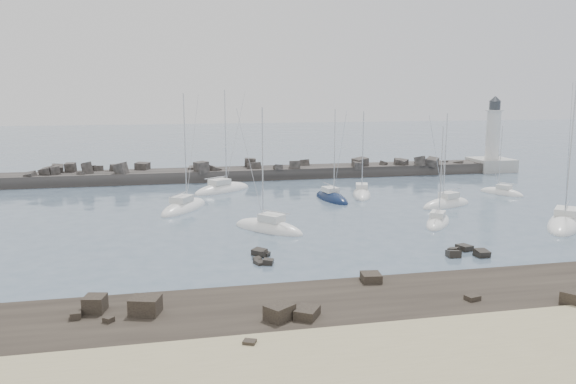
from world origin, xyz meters
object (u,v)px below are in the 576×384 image
object	(u,v)px
sailboat_4	(268,229)
sailboat_5	(362,195)
lighthouse	(492,154)
sailboat_10	(564,225)
sailboat_7	(332,199)
sailboat_9	(502,193)
sailboat_6	(438,223)
sailboat_2	(184,208)
sailboat_3	(222,190)
sailboat_8	(446,205)

from	to	relation	value
sailboat_4	sailboat_5	world-z (taller)	sailboat_4
lighthouse	sailboat_10	bearing A→B (deg)	-111.63
sailboat_7	sailboat_9	distance (m)	25.56
sailboat_6	sailboat_5	bearing A→B (deg)	98.56
sailboat_2	sailboat_4	xyz separation A→B (m)	(8.66, -12.73, 0.00)
sailboat_2	sailboat_5	distance (m)	25.60
sailboat_3	sailboat_9	distance (m)	41.19
sailboat_2	sailboat_9	size ratio (longest dim) A/B	1.46
sailboat_5	sailboat_7	bearing A→B (deg)	-160.73
sailboat_2	sailboat_10	xyz separation A→B (m)	(41.32, -17.85, 0.00)
sailboat_2	sailboat_10	size ratio (longest dim) A/B	0.92
lighthouse	sailboat_10	size ratio (longest dim) A/B	0.85
sailboat_4	sailboat_10	xyz separation A→B (m)	(32.66, -5.13, -0.00)
sailboat_6	sailboat_9	size ratio (longest dim) A/B	1.10
sailboat_3	sailboat_9	world-z (taller)	sailboat_3
sailboat_7	sailboat_8	bearing A→B (deg)	-28.63
sailboat_9	sailboat_10	world-z (taller)	sailboat_10
sailboat_4	sailboat_5	distance (m)	23.69
sailboat_6	sailboat_9	world-z (taller)	sailboat_6
sailboat_3	sailboat_7	distance (m)	17.21
sailboat_2	sailboat_8	distance (m)	34.09
sailboat_10	sailboat_4	bearing A→B (deg)	171.08
sailboat_5	sailboat_10	bearing A→B (deg)	-53.90
sailboat_10	sailboat_2	bearing A→B (deg)	156.63
sailboat_4	sailboat_9	size ratio (longest dim) A/B	1.33
sailboat_3	sailboat_8	xyz separation A→B (m)	(27.69, -17.06, 0.01)
sailboat_2	sailboat_5	xyz separation A→B (m)	(25.26, 4.17, -0.00)
lighthouse	sailboat_6	bearing A→B (deg)	-128.49
sailboat_7	sailboat_5	bearing A→B (deg)	19.27
sailboat_5	sailboat_7	xyz separation A→B (m)	(-5.01, -1.75, -0.00)
sailboat_7	sailboat_9	world-z (taller)	sailboat_7
sailboat_8	sailboat_10	world-z (taller)	sailboat_10
sailboat_6	sailboat_4	bearing A→B (deg)	176.55
sailboat_2	sailboat_5	world-z (taller)	sailboat_2
sailboat_3	sailboat_2	bearing A→B (deg)	-116.47
sailboat_3	sailboat_8	size ratio (longest dim) A/B	1.23
sailboat_4	sailboat_9	bearing A→B (deg)	20.71
sailboat_2	sailboat_8	size ratio (longest dim) A/B	1.20
sailboat_5	sailboat_7	world-z (taller)	sailboat_7
sailboat_4	sailboat_6	distance (m)	19.36
lighthouse	sailboat_2	xyz separation A→B (m)	(-57.72, -23.51, -2.94)
lighthouse	sailboat_5	world-z (taller)	lighthouse
lighthouse	sailboat_10	distance (m)	44.59
sailboat_3	sailboat_4	xyz separation A→B (m)	(2.62, -24.85, 0.00)
lighthouse	sailboat_8	world-z (taller)	lighthouse
sailboat_3	sailboat_10	bearing A→B (deg)	-40.35
sailboat_3	sailboat_6	world-z (taller)	sailboat_3
sailboat_7	sailboat_10	bearing A→B (deg)	-43.90
sailboat_5	sailboat_9	bearing A→B (deg)	-7.95
sailboat_7	sailboat_8	size ratio (longest dim) A/B	1.03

